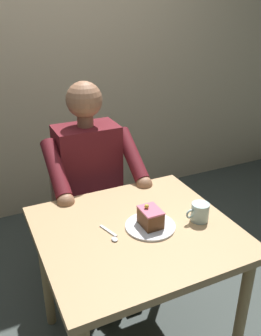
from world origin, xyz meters
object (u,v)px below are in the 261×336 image
cake_slice (150,217)px  dessert_spoon (112,235)px  chair (85,199)px  dining_table (136,247)px  seated_person (93,188)px  coffee_cup (200,212)px

cake_slice → dessert_spoon: cake_slice is taller
chair → cake_slice: 0.82m
dining_table → cake_slice: bearing=166.2°
dining_table → seated_person: seated_person is taller
dessert_spoon → coffee_cup: bearing=172.0°
dessert_spoon → cake_slice: bearing=176.8°
chair → coffee_cup: 0.91m
cake_slice → coffee_cup: 0.23m
chair → seated_person: bearing=90.0°
dining_table → chair: chair is taller
chair → dining_table: bearing=90.0°
dining_table → dessert_spoon: (0.12, 0.00, 0.10)m
dining_table → coffee_cup: size_ratio=7.32×
chair → cake_slice: bearing=94.6°
chair → coffee_cup: (-0.29, 0.81, 0.29)m
seated_person → cake_slice: seated_person is taller
dining_table → cake_slice: 0.16m
dining_table → dessert_spoon: bearing=2.3°
seated_person → coffee_cup: seated_person is taller
seated_person → dessert_spoon: seated_person is taller
dining_table → dessert_spoon: size_ratio=5.98×
chair → cake_slice: size_ratio=8.07×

